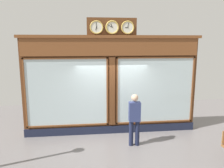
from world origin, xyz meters
TOP-DOWN VIEW (x-y plane):
  - shop_facade at (-0.00, -0.13)m, footprint 6.32×0.42m
  - pedestrian at (-0.59, 1.07)m, footprint 0.37×0.23m

SIDE VIEW (x-z plane):
  - pedestrian at x=-0.59m, z-range 0.09..1.78m
  - shop_facade at x=0.00m, z-range -0.26..3.83m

